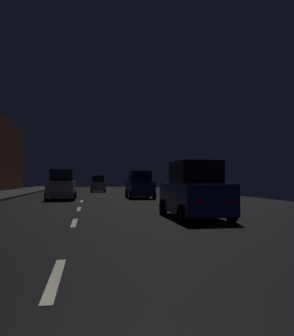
# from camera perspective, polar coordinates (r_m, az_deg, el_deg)

# --- Properties ---
(ground) EXTENTS (27.25, 84.00, 0.02)m
(ground) POSITION_cam_1_polar(r_m,az_deg,el_deg) (26.61, -10.80, -5.06)
(ground) COLOR black
(lane_centerline) EXTENTS (0.16, 19.89, 0.01)m
(lane_centerline) POSITION_cam_1_polar(r_m,az_deg,el_deg) (14.07, -11.74, -7.74)
(lane_centerline) COLOR beige
(lane_centerline) RESTS_ON ground
(car_approaching_headlights) EXTENTS (1.97, 4.26, 2.14)m
(car_approaching_headlights) POSITION_cam_1_polar(r_m,az_deg,el_deg) (24.73, -14.21, -2.97)
(car_approaching_headlights) COLOR #A5A8AD
(car_approaching_headlights) RESTS_ON ground
(car_parked_right_far) EXTENTS (1.92, 4.16, 2.09)m
(car_parked_right_far) POSITION_cam_1_polar(r_m,az_deg,el_deg) (25.96, -1.23, -3.03)
(car_parked_right_far) COLOR #141E51
(car_parked_right_far) RESTS_ON ground
(car_parked_right_near) EXTENTS (1.93, 4.18, 2.10)m
(car_parked_right_near) POSITION_cam_1_polar(r_m,az_deg,el_deg) (12.65, 7.99, -4.07)
(car_parked_right_near) COLOR #141E51
(car_parked_right_near) RESTS_ON ground
(car_distant_taillights) EXTENTS (1.76, 3.80, 1.92)m
(car_distant_taillights) POSITION_cam_1_polar(r_m,az_deg,el_deg) (40.06, -8.27, -2.77)
(car_distant_taillights) COLOR #A5A8AD
(car_distant_taillights) RESTS_ON ground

